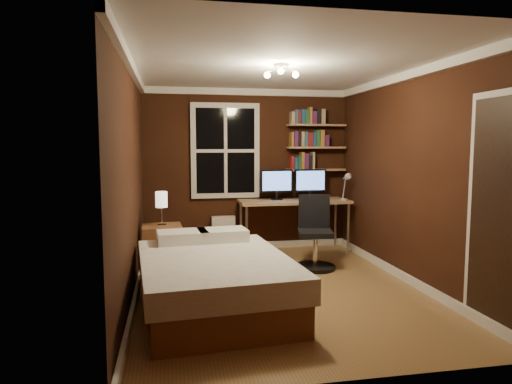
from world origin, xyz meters
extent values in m
plane|color=olive|center=(0.00, 0.00, 0.00)|extent=(4.20, 4.20, 0.00)
cube|color=black|center=(0.00, 2.10, 1.25)|extent=(3.20, 0.04, 2.50)
cube|color=black|center=(-1.60, 0.00, 1.25)|extent=(0.04, 4.20, 2.50)
cube|color=black|center=(1.60, 0.00, 1.25)|extent=(0.04, 4.20, 2.50)
cube|color=white|center=(0.00, 0.00, 2.50)|extent=(3.20, 4.20, 0.02)
cube|color=silver|center=(-0.35, 2.06, 1.55)|extent=(1.06, 0.06, 1.46)
cube|color=#9F744D|center=(1.08, 1.98, 1.25)|extent=(0.92, 0.22, 0.03)
cube|color=#9F744D|center=(1.08, 1.98, 1.60)|extent=(0.92, 0.22, 0.03)
cube|color=#9F744D|center=(1.08, 1.98, 1.95)|extent=(0.92, 0.22, 0.03)
cube|color=brown|center=(-0.77, -0.54, 0.15)|extent=(1.50, 2.02, 0.31)
cube|color=silver|center=(-0.77, -0.54, 0.42)|extent=(1.59, 2.09, 0.23)
cube|color=white|center=(-1.07, 0.19, 0.60)|extent=(0.59, 0.43, 0.13)
cube|color=white|center=(-0.61, 0.23, 0.60)|extent=(0.59, 0.43, 0.13)
cube|color=brown|center=(-1.31, 0.92, 0.31)|extent=(0.52, 0.52, 0.61)
cube|color=silver|center=(-0.40, 2.00, 0.27)|extent=(0.36, 0.13, 0.54)
cube|color=#9F744D|center=(0.67, 1.76, 0.78)|extent=(1.68, 0.63, 0.04)
cylinder|color=beige|center=(-0.11, 1.49, 0.38)|extent=(0.04, 0.04, 0.76)
cylinder|color=beige|center=(1.45, 1.49, 0.38)|extent=(0.04, 0.04, 0.76)
cylinder|color=beige|center=(-0.11, 2.04, 0.38)|extent=(0.04, 0.04, 0.76)
cylinder|color=beige|center=(1.45, 2.04, 0.38)|extent=(0.04, 0.04, 0.76)
cylinder|color=black|center=(0.68, 0.72, 0.03)|extent=(0.54, 0.54, 0.05)
cylinder|color=silver|center=(0.68, 0.72, 0.25)|extent=(0.06, 0.06, 0.40)
cube|color=black|center=(0.68, 0.72, 0.48)|extent=(0.52, 0.52, 0.07)
cube|color=black|center=(0.72, 0.91, 0.75)|extent=(0.42, 0.14, 0.46)
camera|label=1|loc=(-1.19, -4.95, 1.63)|focal=32.00mm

